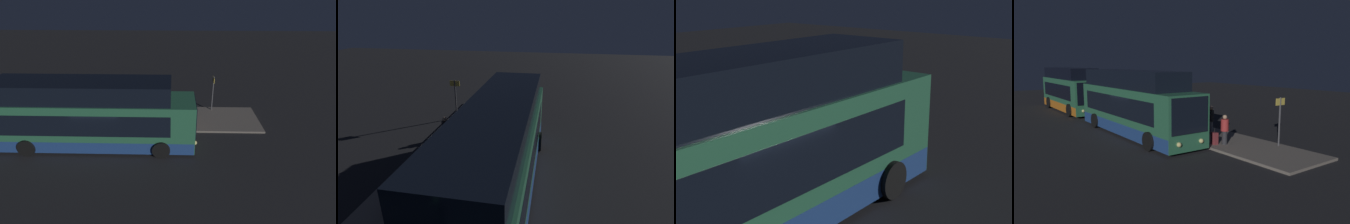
% 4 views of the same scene
% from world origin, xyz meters
% --- Properties ---
extents(ground, '(80.00, 80.00, 0.00)m').
position_xyz_m(ground, '(0.00, 0.00, 0.00)').
color(ground, '#232326').
extents(platform, '(20.00, 3.59, 0.12)m').
position_xyz_m(platform, '(0.00, 3.40, 0.06)').
color(platform, slate).
rests_on(platform, ground).
extents(bus_lead, '(11.61, 2.75, 4.00)m').
position_xyz_m(bus_lead, '(-0.54, 0.15, 1.77)').
color(bus_lead, '#2D704C').
rests_on(bus_lead, ground).
extents(passenger_boarding, '(0.60, 0.60, 1.60)m').
position_xyz_m(passenger_boarding, '(5.05, 2.67, 0.97)').
color(passenger_boarding, '#2D2D33').
rests_on(passenger_boarding, platform).
extents(passenger_waiting, '(0.62, 0.62, 1.77)m').
position_xyz_m(passenger_waiting, '(2.30, 2.67, 1.07)').
color(passenger_waiting, gray).
rests_on(passenger_waiting, platform).
extents(passenger_with_bags, '(0.56, 0.60, 1.72)m').
position_xyz_m(passenger_with_bags, '(2.63, 3.75, 1.06)').
color(passenger_with_bags, gray).
rests_on(passenger_with_bags, platform).
extents(suitcase, '(0.35, 0.26, 0.89)m').
position_xyz_m(suitcase, '(4.75, 2.22, 0.45)').
color(suitcase, maroon).
rests_on(suitcase, platform).
extents(sign_post, '(0.10, 0.68, 2.57)m').
position_xyz_m(sign_post, '(6.94, 4.79, 1.70)').
color(sign_post, '#4C4C51').
rests_on(sign_post, platform).
extents(trash_bin, '(0.44, 0.44, 0.65)m').
position_xyz_m(trash_bin, '(-2.26, 3.98, 0.45)').
color(trash_bin, '#3F3F44').
rests_on(trash_bin, platform).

